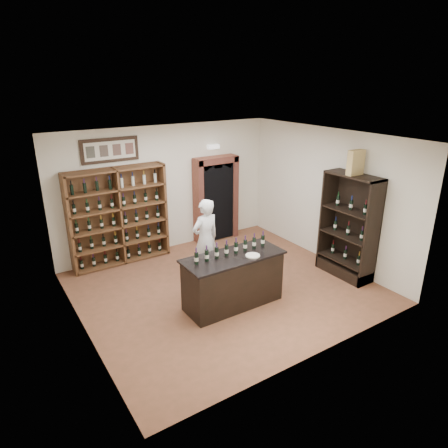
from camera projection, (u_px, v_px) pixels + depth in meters
The scene contains 22 objects.
floor at pixel (224, 288), 8.09m from camera, with size 5.50×5.50×0.00m, color brown.
ceiling at pixel (224, 138), 7.04m from camera, with size 5.50×5.50×0.00m, color white.
wall_back at pixel (167, 189), 9.53m from camera, with size 5.50×0.04×3.00m, color silver.
wall_left at pixel (75, 250), 6.16m from camera, with size 0.04×5.00×3.00m, color silver.
wall_right at pixel (327, 196), 8.97m from camera, with size 0.04×5.00×3.00m, color silver.
wine_shelf at pixel (118, 216), 8.87m from camera, with size 2.20×0.38×2.20m.
framed_picture at pixel (110, 150), 8.48m from camera, with size 1.25×0.04×0.52m, color black.
arched_doorway at pixel (216, 197), 10.16m from camera, with size 1.17×0.35×2.17m.
emergency_light at pixel (213, 147), 9.79m from camera, with size 0.30×0.10×0.10m, color white.
tasting_counter at pixel (233, 281), 7.34m from camera, with size 1.88×0.78×1.00m.
counter_bottle_0 at pixel (196, 258), 6.81m from camera, with size 0.07×0.07×0.30m.
counter_bottle_1 at pixel (207, 255), 6.91m from camera, with size 0.07×0.07×0.30m.
counter_bottle_2 at pixel (217, 253), 7.02m from camera, with size 0.07×0.07×0.30m.
counter_bottle_3 at pixel (227, 250), 7.12m from camera, with size 0.07×0.07×0.30m.
counter_bottle_4 at pixel (236, 248), 7.23m from camera, with size 0.07×0.07×0.30m.
counter_bottle_5 at pixel (245, 245), 7.33m from camera, with size 0.07×0.07×0.30m.
counter_bottle_6 at pixel (254, 243), 7.44m from camera, with size 0.07×0.07×0.30m.
counter_bottle_7 at pixel (263, 240), 7.54m from camera, with size 0.07×0.07×0.30m.
side_cabinet at pixel (348, 242), 8.40m from camera, with size 0.48×1.20×2.20m.
shopkeeper at pixel (205, 240), 8.21m from camera, with size 0.63×0.42×1.74m, color white.
plate at pixel (253, 256), 7.14m from camera, with size 0.26×0.26×0.02m, color beige.
wine_crate at pixel (356, 163), 7.77m from camera, with size 0.35×0.14×0.49m, color tan.
Camera 1 is at (-3.89, -5.98, 4.02)m, focal length 32.00 mm.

